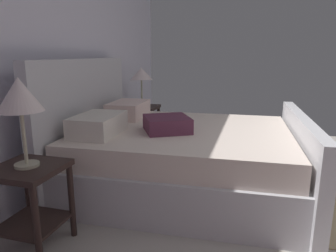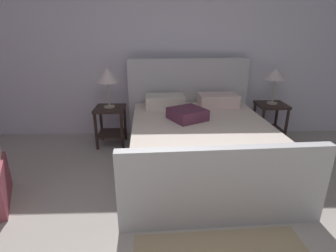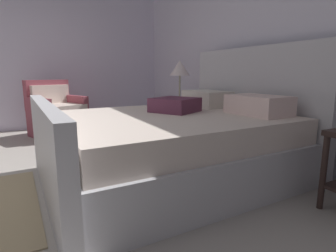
{
  "view_description": "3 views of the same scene",
  "coord_description": "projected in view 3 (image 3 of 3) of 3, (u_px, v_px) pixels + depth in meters",
  "views": [
    {
      "loc": [
        -2.57,
        1.21,
        1.33
      ],
      "look_at": [
        0.16,
        1.98,
        0.67
      ],
      "focal_mm": 32.87,
      "sensor_mm": 36.0,
      "label": 1
    },
    {
      "loc": [
        -0.22,
        -1.23,
        1.71
      ],
      "look_at": [
        -0.1,
        2.13,
        0.48
      ],
      "focal_mm": 28.53,
      "sensor_mm": 36.0,
      "label": 2
    },
    {
      "loc": [
        2.55,
        0.7,
        1.0
      ],
      "look_at": [
        0.26,
        1.84,
        0.51
      ],
      "focal_mm": 29.16,
      "sensor_mm": 36.0,
      "label": 3
    }
  ],
  "objects": [
    {
      "name": "nightstand_left",
      "position": [
        179.0,
        114.0,
        4.05
      ],
      "size": [
        0.44,
        0.44,
        0.6
      ],
      "color": "#2F201D",
      "rests_on": "ground"
    },
    {
      "name": "bed",
      "position": [
        175.0,
        141.0,
        2.64
      ],
      "size": [
        1.98,
        2.32,
        1.29
      ],
      "color": "silver",
      "rests_on": "ground"
    },
    {
      "name": "table_lamp_left",
      "position": [
        180.0,
        69.0,
        3.93
      ],
      "size": [
        0.29,
        0.29,
        0.59
      ],
      "color": "#B7B293",
      "rests_on": "nightstand_left"
    },
    {
      "name": "armchair",
      "position": [
        57.0,
        115.0,
        4.43
      ],
      "size": [
        0.96,
        0.95,
        0.9
      ],
      "color": "#9A4451",
      "rests_on": "ground"
    },
    {
      "name": "wall_back",
      "position": [
        257.0,
        50.0,
        3.27
      ],
      "size": [
        5.97,
        0.12,
        2.56
      ],
      "primitive_type": "cube",
      "color": "white",
      "rests_on": "ground"
    }
  ]
}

